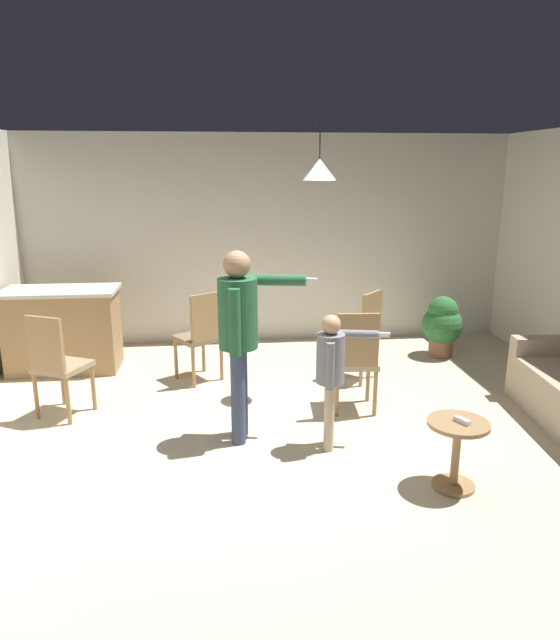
% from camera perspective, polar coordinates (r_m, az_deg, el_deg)
% --- Properties ---
extents(ground, '(7.68, 7.68, 0.00)m').
position_cam_1_polar(ground, '(4.94, 2.15, -12.39)').
color(ground, beige).
extents(wall_back, '(6.40, 0.10, 2.70)m').
position_cam_1_polar(wall_back, '(7.63, -1.10, 7.99)').
color(wall_back, silver).
rests_on(wall_back, ground).
extents(kitchen_counter, '(1.26, 0.66, 0.95)m').
position_cam_1_polar(kitchen_counter, '(7.00, -20.74, -0.89)').
color(kitchen_counter, '#99754C').
rests_on(kitchen_counter, ground).
extents(side_table_by_couch, '(0.44, 0.44, 0.52)m').
position_cam_1_polar(side_table_by_couch, '(4.40, 17.15, -11.93)').
color(side_table_by_couch, '#99754C').
rests_on(side_table_by_couch, ground).
extents(person_adult, '(0.83, 0.47, 1.63)m').
position_cam_1_polar(person_adult, '(4.71, -4.02, -0.55)').
color(person_adult, '#384260').
rests_on(person_adult, ground).
extents(person_child, '(0.61, 0.33, 1.14)m').
position_cam_1_polar(person_child, '(4.66, 5.15, -4.67)').
color(person_child, tan).
rests_on(person_child, ground).
extents(dining_chair_by_counter, '(0.58, 0.58, 1.00)m').
position_cam_1_polar(dining_chair_by_counter, '(6.22, -7.83, -1.30)').
color(dining_chair_by_counter, '#99754C').
rests_on(dining_chair_by_counter, ground).
extents(dining_chair_near_wall, '(0.56, 0.56, 1.00)m').
position_cam_1_polar(dining_chair_near_wall, '(5.64, -21.36, -3.90)').
color(dining_chair_near_wall, '#99754C').
rests_on(dining_chair_near_wall, ground).
extents(dining_chair_centre_back, '(0.59, 0.59, 1.00)m').
position_cam_1_polar(dining_chair_centre_back, '(6.27, 8.11, -1.18)').
color(dining_chair_centre_back, '#99754C').
rests_on(dining_chair_centre_back, ground).
extents(dining_chair_spare, '(0.45, 0.45, 1.00)m').
position_cam_1_polar(dining_chair_spare, '(5.42, 7.50, -3.71)').
color(dining_chair_spare, '#99754C').
rests_on(dining_chair_spare, ground).
extents(potted_plant_corner, '(0.49, 0.49, 0.75)m').
position_cam_1_polar(potted_plant_corner, '(7.32, 15.83, -0.33)').
color(potted_plant_corner, brown).
rests_on(potted_plant_corner, ground).
extents(spare_remote_on_table, '(0.09, 0.13, 0.04)m').
position_cam_1_polar(spare_remote_on_table, '(4.29, 17.66, -9.53)').
color(spare_remote_on_table, white).
rests_on(spare_remote_on_table, side_table_by_couch).
extents(ceiling_light_pendant, '(0.32, 0.32, 0.55)m').
position_cam_1_polar(ceiling_light_pendant, '(5.60, 3.95, 14.72)').
color(ceiling_light_pendant, silver).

